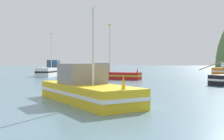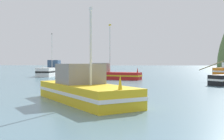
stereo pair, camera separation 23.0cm
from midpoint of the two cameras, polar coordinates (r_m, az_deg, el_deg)
The scene contains 3 objects.
fishing_boat_red at distance 38.29m, azimuth -0.47°, elevation -0.87°, with size 8.87×3.76×7.64m.
fishing_boat_yellow at distance 16.03m, azimuth -5.54°, elevation -3.97°, with size 7.66×8.08×5.29m.
fishing_boat_white at distance 51.07m, azimuth -12.09°, elevation -0.12°, with size 3.74×11.77×7.64m.
Camera 2 is at (9.64, -7.04, 2.21)m, focal length 44.21 mm.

